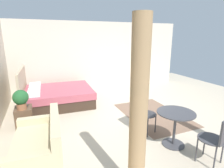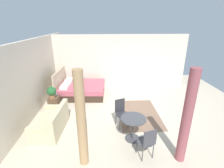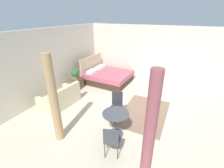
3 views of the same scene
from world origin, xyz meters
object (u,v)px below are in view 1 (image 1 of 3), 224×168
(vase, at_px, (25,102))
(cafe_chair_near_window, at_px, (217,137))
(couch, at_px, (40,146))
(potted_plant, at_px, (21,99))
(cafe_chair_near_couch, at_px, (143,109))
(balcony_table, at_px, (175,122))
(bed, at_px, (56,96))
(nightstand, at_px, (24,117))

(vase, bearing_deg, cafe_chair_near_window, -133.43)
(couch, relative_size, potted_plant, 3.18)
(vase, bearing_deg, cafe_chair_near_couch, -119.06)
(vase, distance_m, balcony_table, 3.35)
(cafe_chair_near_window, bearing_deg, balcony_table, 17.38)
(cafe_chair_near_window, bearing_deg, potted_plant, 49.48)
(vase, bearing_deg, couch, -169.74)
(bed, relative_size, couch, 1.45)
(bed, relative_size, nightstand, 4.37)
(nightstand, height_order, cafe_chair_near_window, cafe_chair_near_window)
(couch, bearing_deg, balcony_table, -101.64)
(nightstand, bearing_deg, balcony_table, -125.14)
(vase, relative_size, balcony_table, 0.24)
(couch, height_order, potted_plant, potted_plant)
(cafe_chair_near_couch, bearing_deg, bed, 33.44)
(balcony_table, height_order, cafe_chair_near_couch, cafe_chair_near_couch)
(balcony_table, distance_m, cafe_chair_near_couch, 0.75)
(potted_plant, relative_size, balcony_table, 0.63)
(nightstand, bearing_deg, bed, -34.82)
(couch, xyz_separation_m, cafe_chair_near_couch, (0.20, -2.12, 0.26))
(nightstand, bearing_deg, cafe_chair_near_couch, -116.43)
(bed, bearing_deg, cafe_chair_near_couch, -146.56)
(nightstand, xyz_separation_m, cafe_chair_near_couch, (-1.21, -2.44, 0.29))
(bed, bearing_deg, balcony_table, -149.04)
(potted_plant, bearing_deg, vase, -13.69)
(couch, bearing_deg, nightstand, 12.72)
(bed, height_order, couch, bed)
(cafe_chair_near_couch, bearing_deg, vase, 60.94)
(cafe_chair_near_window, bearing_deg, couch, 65.32)
(potted_plant, xyz_separation_m, vase, (0.22, -0.05, -0.17))
(vase, height_order, cafe_chair_near_couch, cafe_chair_near_couch)
(potted_plant, xyz_separation_m, balcony_table, (-1.81, -2.72, -0.24))
(vase, bearing_deg, balcony_table, -127.23)
(couch, height_order, vase, couch)
(balcony_table, bearing_deg, bed, 30.96)
(balcony_table, xyz_separation_m, cafe_chair_near_window, (-0.71, -0.22, 0.03))
(cafe_chair_near_couch, bearing_deg, cafe_chair_near_window, -160.67)
(balcony_table, xyz_separation_m, cafe_chair_near_couch, (0.69, 0.27, 0.04))
(bed, xyz_separation_m, cafe_chair_near_window, (-3.82, -2.09, 0.23))
(potted_plant, distance_m, cafe_chair_near_window, 3.88)
(couch, relative_size, nightstand, 3.01)
(couch, distance_m, cafe_chair_near_couch, 2.14)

